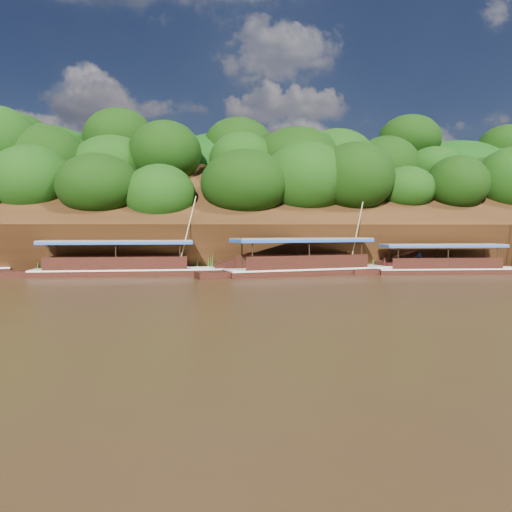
{
  "coord_description": "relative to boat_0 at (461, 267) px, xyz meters",
  "views": [
    {
      "loc": [
        -6.13,
        -29.31,
        3.34
      ],
      "look_at": [
        -2.82,
        7.0,
        1.41
      ],
      "focal_mm": 35.0,
      "sensor_mm": 36.0,
      "label": 1
    }
  ],
  "objects": [
    {
      "name": "ground",
      "position": [
        -12.89,
        -7.07,
        -0.51
      ],
      "size": [
        160.0,
        160.0,
        0.0
      ],
      "primitive_type": "plane",
      "color": "black",
      "rests_on": "ground"
    },
    {
      "name": "boat_0",
      "position": [
        0.0,
        0.0,
        0.0
      ],
      "size": [
        13.91,
        2.36,
        5.6
      ],
      "rotation": [
        0.0,
        0.0,
        -0.01
      ],
      "color": "black",
      "rests_on": "ground"
    },
    {
      "name": "boat_2",
      "position": [
        -24.07,
        0.7,
        0.07
      ],
      "size": [
        16.42,
        3.21,
        6.3
      ],
      "rotation": [
        0.0,
        0.0,
        0.05
      ],
      "color": "black",
      "rests_on": "ground"
    },
    {
      "name": "reeds",
      "position": [
        -15.9,
        2.55,
        0.37
      ],
      "size": [
        48.48,
        2.23,
        2.02
      ],
      "color": "#216018",
      "rests_on": "ground"
    },
    {
      "name": "riverbank",
      "position": [
        -12.9,
        15.66,
        1.38
      ],
      "size": [
        120.0,
        30.06,
        19.4
      ],
      "color": "black",
      "rests_on": "ground"
    },
    {
      "name": "boat_1",
      "position": [
        -10.7,
        0.23,
        0.11
      ],
      "size": [
        15.8,
        6.28,
        5.92
      ],
      "rotation": [
        0.0,
        0.0,
        0.27
      ],
      "color": "black",
      "rests_on": "ground"
    }
  ]
}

